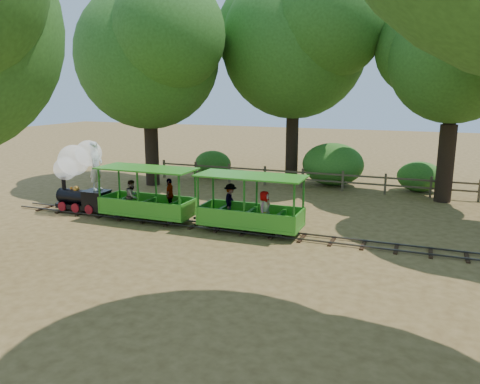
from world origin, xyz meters
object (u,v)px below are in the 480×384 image
(locomotive, at_px, (79,171))
(fence, at_px, (322,178))
(carriage_rear, at_px, (248,209))
(carriage_front, at_px, (148,200))

(locomotive, xyz_separation_m, fence, (8.15, 7.92, -1.13))
(carriage_rear, relative_size, fence, 0.21)
(fence, bearing_deg, locomotive, -135.83)
(locomotive, bearing_deg, fence, 44.17)
(carriage_rear, bearing_deg, locomotive, 179.56)
(locomotive, height_order, fence, locomotive)
(carriage_rear, bearing_deg, fence, 83.26)
(carriage_rear, xyz_separation_m, fence, (0.94, 7.97, -0.24))
(locomotive, relative_size, carriage_front, 0.80)
(carriage_front, xyz_separation_m, carriage_rear, (4.01, 0.04, 0.01))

